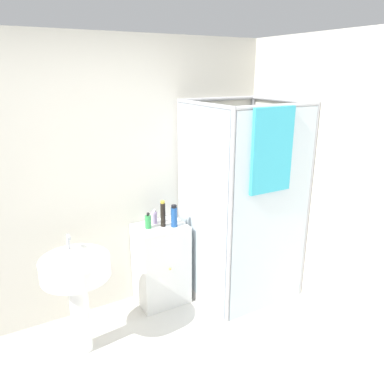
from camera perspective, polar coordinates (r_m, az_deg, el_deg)
wall_back at (r=3.44m, az=-13.93°, el=1.51°), size 6.40×0.06×2.50m
shower_enclosure at (r=3.70m, az=7.21°, el=-8.70°), size 0.90×0.93×1.95m
vanity_cabinet at (r=3.72m, az=-4.72°, el=-10.86°), size 0.48×0.39×0.81m
sink at (r=3.11m, az=-17.19°, el=-12.69°), size 0.53×0.53×0.97m
soap_dispenser at (r=3.47m, az=-6.71°, el=-4.52°), size 0.06×0.06×0.15m
shampoo_bottle_tall_black at (r=3.48m, az=-4.45°, el=-3.35°), size 0.05×0.05×0.25m
shampoo_bottle_blue at (r=3.47m, az=-2.75°, el=-3.71°), size 0.06×0.06×0.21m
lotion_bottle_white at (r=3.57m, az=-5.78°, el=-3.91°), size 0.06×0.06×0.14m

